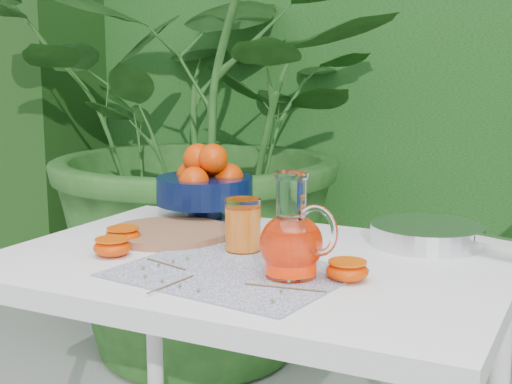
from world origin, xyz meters
The scene contains 11 objects.
hedge_backdrop centered at (0.06, 2.06, 1.19)m, with size 8.00×1.65×2.50m.
potted_plant_left centered at (-0.71, 1.12, 0.93)m, with size 1.85×1.85×1.85m, color #234E1A.
white_table centered at (0.00, 0.00, 0.67)m, with size 1.00×0.70×0.75m.
placemat centered at (0.02, -0.12, 0.75)m, with size 0.41×0.32×0.00m, color #0E104E.
cutting_board centered at (-0.24, 0.07, 0.76)m, with size 0.28×0.28×0.02m, color #8E5C40.
fruit_bowl centered at (-0.27, 0.28, 0.84)m, with size 0.26×0.26×0.19m.
juice_pitcher centered at (0.13, -0.09, 0.82)m, with size 0.18×0.15×0.19m.
juice_tumbler centered at (-0.03, 0.03, 0.81)m, with size 0.08×0.08×0.11m.
saute_pan centered at (0.30, 0.26, 0.77)m, with size 0.44×0.31×0.05m.
orange_halves centered at (-0.11, -0.07, 0.77)m, with size 0.61×0.18×0.04m.
thyme_sprigs centered at (0.01, -0.18, 0.76)m, with size 0.39×0.22×0.01m.
Camera 1 is at (0.63, -1.23, 1.13)m, focal length 50.00 mm.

